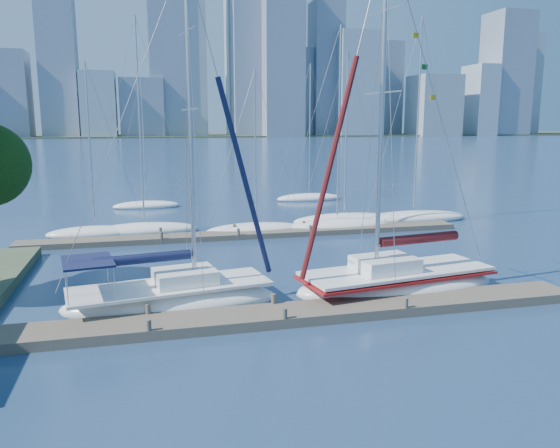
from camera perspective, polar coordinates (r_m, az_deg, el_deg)
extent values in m
plane|color=navy|center=(21.87, -0.12, -10.02)|extent=(700.00, 700.00, 0.00)
cube|color=brown|center=(21.80, -0.12, -9.53)|extent=(26.00, 2.00, 0.40)
cube|color=brown|center=(37.30, -3.07, -1.08)|extent=(30.00, 1.80, 0.36)
cube|color=#38472D|center=(339.99, -13.40, 8.95)|extent=(800.00, 100.00, 1.50)
ellipsoid|color=white|center=(23.50, -11.31, -8.09)|extent=(9.21, 4.30, 1.55)
cube|color=white|center=(23.28, -11.37, -6.39)|extent=(8.53, 3.96, 0.12)
cube|color=white|center=(23.30, -9.90, -5.39)|extent=(2.76, 2.26, 0.57)
cylinder|color=silver|center=(22.53, -9.36, 10.07)|extent=(0.19, 0.19, 13.03)
cylinder|color=silver|center=(22.78, -14.09, -3.77)|extent=(4.16, 0.78, 0.10)
cylinder|color=black|center=(22.75, -14.11, -3.51)|extent=(3.88, 1.03, 0.41)
cube|color=black|center=(22.51, -19.46, -3.69)|extent=(2.24, 2.74, 0.08)
ellipsoid|color=white|center=(25.67, 12.06, -6.46)|extent=(9.89, 4.51, 1.67)
cube|color=white|center=(25.45, 12.13, -4.78)|extent=(9.16, 4.16, 0.13)
cube|color=white|center=(24.99, 10.90, -4.10)|extent=(2.95, 2.41, 0.61)
cylinder|color=silver|center=(23.96, 10.56, 11.65)|extent=(0.20, 0.20, 14.20)
cylinder|color=silver|center=(25.81, 14.33, -1.73)|extent=(4.48, 0.78, 0.11)
cylinder|color=#4D1012|center=(25.79, 14.34, -1.49)|extent=(4.17, 1.06, 0.45)
cube|color=maroon|center=(25.50, 12.11, -5.19)|extent=(9.37, 4.31, 0.11)
ellipsoid|color=white|center=(39.70, -18.72, -0.91)|extent=(6.74, 3.01, 1.02)
cylinder|color=silver|center=(39.02, -19.25, 7.90)|extent=(0.11, 0.11, 10.71)
ellipsoid|color=white|center=(39.68, -13.96, -0.64)|extent=(7.80, 3.81, 1.11)
cylinder|color=silver|center=(38.97, -14.47, 10.44)|extent=(0.12, 0.12, 13.65)
ellipsoid|color=white|center=(38.64, -2.51, -0.64)|extent=(7.47, 3.73, 1.09)
cylinder|color=silver|center=(37.94, -2.59, 8.11)|extent=(0.12, 0.12, 10.20)
ellipsoid|color=white|center=(40.03, 5.98, -0.27)|extent=(8.33, 4.11, 1.21)
cylinder|color=silver|center=(39.33, 6.20, 10.49)|extent=(0.13, 0.13, 13.19)
ellipsoid|color=white|center=(42.79, 6.73, 0.40)|extent=(8.53, 4.86, 1.13)
cylinder|color=silver|center=(42.14, 6.93, 9.60)|extent=(0.12, 0.12, 12.04)
ellipsoid|color=white|center=(44.55, 13.76, 0.59)|extent=(9.44, 4.63, 1.21)
cylinder|color=silver|center=(43.93, 14.22, 11.03)|extent=(0.13, 0.13, 14.41)
ellipsoid|color=white|center=(51.56, -13.77, 1.86)|extent=(6.27, 3.11, 0.96)
cylinder|color=silver|center=(51.03, -14.07, 8.56)|extent=(0.10, 0.10, 10.66)
ellipsoid|color=white|center=(55.04, 3.06, 2.70)|extent=(6.98, 3.55, 1.05)
cylinder|color=silver|center=(54.53, 3.13, 9.94)|extent=(0.11, 0.11, 12.37)
cube|color=slate|center=(314.44, -26.57, 11.99)|extent=(20.66, 17.63, 43.30)
cube|color=#8695A1|center=(332.19, -21.89, 11.46)|extent=(15.19, 17.61, 34.77)
cube|color=#7E94A3|center=(305.66, -18.40, 11.72)|extent=(17.47, 19.81, 33.69)
cube|color=slate|center=(306.65, -14.23, 11.66)|extent=(22.59, 16.86, 30.80)
cube|color=#8695A1|center=(312.14, -9.55, 16.33)|extent=(18.14, 14.99, 80.00)
cube|color=#7E94A3|center=(331.04, -4.28, 16.05)|extent=(14.67, 17.46, 79.42)
cube|color=slate|center=(309.94, 0.22, 17.13)|extent=(21.52, 18.95, 86.67)
cube|color=#8695A1|center=(329.46, 3.04, 13.50)|extent=(13.22, 17.11, 49.68)
cube|color=#7E94A3|center=(323.59, 8.12, 14.20)|extent=(25.41, 18.80, 57.96)
cube|color=slate|center=(363.37, 11.00, 13.65)|extent=(15.82, 17.52, 57.34)
cube|color=#8695A1|center=(343.44, 15.76, 11.79)|extent=(25.46, 23.94, 35.07)
cube|color=#7E94A3|center=(359.59, 20.09, 12.01)|extent=(13.49, 21.38, 41.72)
cube|color=slate|center=(374.17, 22.51, 14.19)|extent=(23.25, 23.60, 73.20)
cube|color=#8695A1|center=(405.66, 24.00, 13.12)|extent=(16.88, 17.08, 64.54)
cube|color=slate|center=(316.29, -22.40, 18.71)|extent=(18.09, 18.00, 113.58)
cube|color=slate|center=(313.24, -11.80, 18.26)|extent=(18.74, 18.00, 101.91)
cube|color=slate|center=(319.88, -3.27, 19.88)|extent=(19.55, 18.00, 119.49)
cube|color=slate|center=(328.52, 4.80, 15.72)|extent=(16.92, 18.00, 75.18)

